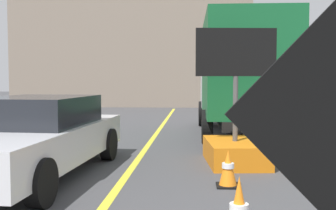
# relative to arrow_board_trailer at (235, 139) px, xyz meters

# --- Properties ---
(lane_center_stripe) EXTENTS (0.14, 36.00, 0.01)m
(lane_center_stripe) POSITION_rel_arrow_board_trailer_xyz_m (-2.00, -2.41, -0.48)
(lane_center_stripe) COLOR yellow
(lane_center_stripe) RESTS_ON ground
(arrow_board_trailer) EXTENTS (1.60, 1.89, 2.70)m
(arrow_board_trailer) POSITION_rel_arrow_board_trailer_xyz_m (0.00, 0.00, 0.00)
(arrow_board_trailer) COLOR orange
(arrow_board_trailer) RESTS_ON ground
(box_truck) EXTENTS (2.52, 6.55, 3.42)m
(box_truck) POSITION_rel_arrow_board_trailer_xyz_m (0.60, 4.29, 1.36)
(box_truck) COLOR black
(box_truck) RESTS_ON ground
(pickup_car) EXTENTS (2.22, 5.01, 1.38)m
(pickup_car) POSITION_rel_arrow_board_trailer_xyz_m (-3.59, -1.32, 0.22)
(pickup_car) COLOR silver
(pickup_car) RESTS_ON ground
(highway_guide_sign) EXTENTS (2.79, 0.18, 5.00)m
(highway_guide_sign) POSITION_rel_arrow_board_trailer_xyz_m (2.64, 12.03, 2.94)
(highway_guide_sign) COLOR gray
(highway_guide_sign) RESTS_ON ground
(far_building_block) EXTENTS (15.19, 6.17, 8.73)m
(far_building_block) POSITION_rel_arrow_board_trailer_xyz_m (-4.91, 19.75, 3.88)
(far_building_block) COLOR gray
(far_building_block) RESTS_ON ground
(traffic_cone_mid_lane) EXTENTS (0.36, 0.36, 0.58)m
(traffic_cone_mid_lane) POSITION_rel_arrow_board_trailer_xyz_m (-0.29, -1.83, -0.19)
(traffic_cone_mid_lane) COLOR black
(traffic_cone_mid_lane) RESTS_ON ground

